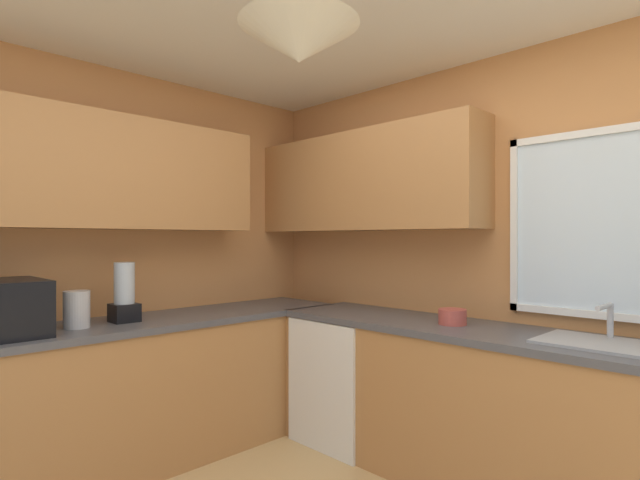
% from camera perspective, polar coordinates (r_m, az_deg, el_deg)
% --- Properties ---
extents(room_shell, '(4.02, 3.52, 2.57)m').
position_cam_1_polar(room_shell, '(2.78, -5.28, 8.72)').
color(room_shell, '#C6844C').
rests_on(room_shell, ground_plane).
extents(counter_run_left, '(0.65, 3.13, 0.89)m').
position_cam_1_polar(counter_run_left, '(3.33, -22.62, -16.37)').
color(counter_run_left, '#AD7542').
rests_on(counter_run_left, ground_plane).
extents(counter_run_back, '(3.11, 0.65, 0.89)m').
position_cam_1_polar(counter_run_back, '(2.97, 22.19, -18.45)').
color(counter_run_back, '#AD7542').
rests_on(counter_run_back, ground_plane).
extents(dishwasher, '(0.60, 0.60, 0.84)m').
position_cam_1_polar(dishwasher, '(3.57, 3.43, -15.61)').
color(dishwasher, white).
rests_on(dishwasher, ground_plane).
extents(microwave, '(0.48, 0.36, 0.29)m').
position_cam_1_polar(microwave, '(3.04, -32.68, -6.62)').
color(microwave, black).
rests_on(microwave, counter_run_left).
extents(kettle, '(0.14, 0.14, 0.21)m').
position_cam_1_polar(kettle, '(3.12, -26.24, -7.19)').
color(kettle, '#B7B7BC').
rests_on(kettle, counter_run_left).
extents(sink_assembly, '(0.53, 0.40, 0.19)m').
position_cam_1_polar(sink_assembly, '(2.74, 29.61, -10.20)').
color(sink_assembly, '#9EA0A5').
rests_on(sink_assembly, counter_run_back).
extents(bowl, '(0.16, 0.16, 0.09)m').
position_cam_1_polar(bowl, '(3.03, 15.01, -8.54)').
color(bowl, '#B74C42').
rests_on(bowl, counter_run_back).
extents(blender_appliance, '(0.15, 0.15, 0.36)m').
position_cam_1_polar(blender_appliance, '(3.23, -21.62, -5.92)').
color(blender_appliance, black).
rests_on(blender_appliance, counter_run_left).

